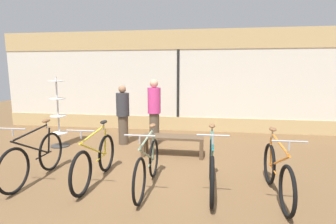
# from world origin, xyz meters

# --- Properties ---
(ground_plane) EXTENTS (24.00, 24.00, 0.00)m
(ground_plane) POSITION_xyz_m (0.00, 0.00, 0.00)
(ground_plane) COLOR brown
(shop_back_wall) EXTENTS (12.00, 0.08, 3.20)m
(shop_back_wall) POSITION_xyz_m (0.00, 3.78, 1.64)
(shop_back_wall) COLOR tan
(shop_back_wall) RESTS_ON ground_plane
(bicycle_far_left) EXTENTS (0.46, 1.76, 1.06)m
(bicycle_far_left) POSITION_xyz_m (-2.08, -0.52, 0.41)
(bicycle_far_left) COLOR black
(bicycle_far_left) RESTS_ON ground_plane
(bicycle_left) EXTENTS (0.46, 1.76, 1.04)m
(bicycle_left) POSITION_xyz_m (-0.98, -0.42, 0.39)
(bicycle_left) COLOR black
(bicycle_left) RESTS_ON ground_plane
(bicycle_center) EXTENTS (0.46, 1.74, 1.03)m
(bicycle_center) POSITION_xyz_m (-0.01, -0.53, 0.39)
(bicycle_center) COLOR black
(bicycle_center) RESTS_ON ground_plane
(bicycle_right) EXTENTS (0.46, 1.73, 1.06)m
(bicycle_right) POSITION_xyz_m (1.03, -0.48, 0.41)
(bicycle_right) COLOR black
(bicycle_right) RESTS_ON ground_plane
(bicycle_far_right) EXTENTS (0.46, 1.76, 1.03)m
(bicycle_far_right) POSITION_xyz_m (2.03, -0.53, 0.39)
(bicycle_far_right) COLOR black
(bicycle_far_right) RESTS_ON ground_plane
(accessory_rack) EXTENTS (0.48, 0.48, 1.78)m
(accessory_rack) POSITION_xyz_m (-2.83, 1.52, 0.73)
(accessory_rack) COLOR #333333
(accessory_rack) RESTS_ON ground_plane
(display_bench) EXTENTS (1.40, 0.44, 0.47)m
(display_bench) POSITION_xyz_m (0.17, 1.19, 0.38)
(display_bench) COLOR brown
(display_bench) RESTS_ON ground_plane
(customer_near_rack) EXTENTS (0.48, 0.48, 1.72)m
(customer_near_rack) POSITION_xyz_m (-0.43, 2.07, 0.91)
(customer_near_rack) COLOR brown
(customer_near_rack) RESTS_ON ground_plane
(customer_by_window) EXTENTS (0.35, 0.35, 1.56)m
(customer_by_window) POSITION_xyz_m (-1.25, 1.96, 0.82)
(customer_by_window) COLOR brown
(customer_by_window) RESTS_ON ground_plane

